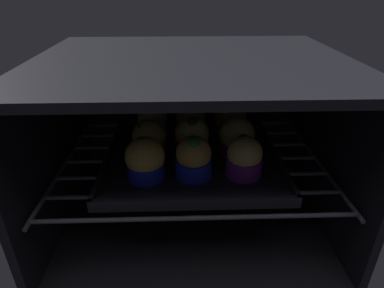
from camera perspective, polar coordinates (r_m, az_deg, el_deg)
The scene contains 12 objects.
oven_cavity at distance 72.50cm, azimuth -0.11°, elevation 1.23°, with size 59.00×47.00×37.00cm.
oven_rack at distance 70.37cm, azimuth 0.01°, elevation -2.78°, with size 54.80×42.00×0.80cm.
baking_tray at distance 70.08cm, azimuth 0.00°, elevation -1.91°, with size 35.69×35.69×2.20cm.
muffin_row0_col0 at distance 60.26cm, azimuth -8.21°, elevation -2.79°, with size 7.31×7.31×8.29cm.
muffin_row0_col1 at distance 60.21cm, azimuth 0.37°, elevation -2.47°, with size 6.84×6.84×8.46cm.
muffin_row0_col2 at distance 61.49cm, azimuth 9.14°, elevation -2.36°, with size 6.84×6.84×7.98cm.
muffin_row1_col0 at distance 68.51cm, azimuth -7.52°, elevation 0.81°, with size 7.09×7.09×7.60cm.
muffin_row1_col1 at distance 67.86cm, azimuth 0.09°, elevation 1.18°, with size 7.16×7.16×8.44cm.
muffin_row1_col2 at distance 68.80cm, azimuth 7.81°, elevation 1.14°, with size 7.47×7.47×8.07cm.
muffin_row2_col0 at distance 76.37cm, azimuth -6.92°, elevation 3.89°, with size 6.95×6.95×8.18cm.
muffin_row2_col1 at distance 76.25cm, azimuth 0.06°, elevation 4.16°, with size 6.84×6.84×7.95cm.
muffin_row2_col2 at distance 77.15cm, azimuth 6.69°, elevation 4.14°, with size 7.45×7.45×7.97cm.
Camera 1 is at (-2.10, -38.73, 49.08)cm, focal length 30.44 mm.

